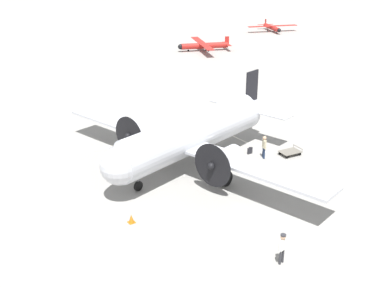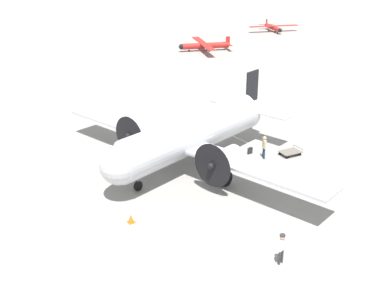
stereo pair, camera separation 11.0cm
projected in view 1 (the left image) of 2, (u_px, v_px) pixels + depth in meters
The scene contains 11 objects.
ground_plane at pixel (192, 165), 37.02m from camera, with size 300.00×300.00×0.00m, color gray.
apron_line_eastwest at pixel (148, 137), 42.27m from camera, with size 120.00×0.16×0.01m.
apron_line_northsouth at pixel (255, 146), 40.33m from camera, with size 0.16×120.00×0.01m.
airliner_main at pixel (188, 135), 35.72m from camera, with size 17.17×23.91×5.92m.
crew_foreground at pixel (282, 245), 25.13m from camera, with size 0.60×0.35×1.79m.
passenger_boarding at pixel (264, 145), 37.69m from camera, with size 0.36×0.60×1.87m.
suitcase_near_door at pixel (250, 151), 38.85m from camera, with size 0.45×0.13×0.57m.
baggage_cart at pixel (290, 152), 38.60m from camera, with size 1.75×1.32×0.56m.
light_aircraft_distant at pixel (272, 27), 93.20m from camera, with size 9.67×7.44×1.92m.
light_aircraft_taxiing at pixel (203, 45), 76.31m from camera, with size 8.42×10.91×2.14m.
traffic_cone at pixel (131, 219), 29.20m from camera, with size 0.42×0.42×0.55m.
Camera 1 is at (-18.90, -27.75, 15.66)m, focal length 45.00 mm.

